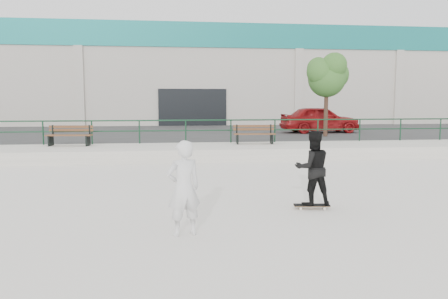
{
  "coord_description": "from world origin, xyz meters",
  "views": [
    {
      "loc": [
        -1.7,
        -8.34,
        2.38
      ],
      "look_at": [
        -0.41,
        2.0,
        1.2
      ],
      "focal_mm": 35.0,
      "sensor_mm": 36.0,
      "label": 1
    }
  ],
  "objects": [
    {
      "name": "ground",
      "position": [
        0.0,
        0.0,
        0.0
      ],
      "size": [
        120.0,
        120.0,
        0.0
      ],
      "primitive_type": "plane",
      "color": "silver",
      "rests_on": "ground"
    },
    {
      "name": "ledge",
      "position": [
        0.0,
        9.5,
        0.25
      ],
      "size": [
        30.0,
        3.0,
        0.5
      ],
      "primitive_type": "cube",
      "color": "silver",
      "rests_on": "ground"
    },
    {
      "name": "parking_strip",
      "position": [
        0.0,
        18.0,
        0.25
      ],
      "size": [
        60.0,
        14.0,
        0.5
      ],
      "primitive_type": "cube",
      "color": "#2F2F2F",
      "rests_on": "ground"
    },
    {
      "name": "railing",
      "position": [
        -0.0,
        10.8,
        1.24
      ],
      "size": [
        28.0,
        0.06,
        1.03
      ],
      "color": "#153B24",
      "rests_on": "ledge"
    },
    {
      "name": "commercial_building",
      "position": [
        -0.0,
        31.99,
        4.58
      ],
      "size": [
        44.2,
        16.33,
        8.0
      ],
      "color": "#B7AFA4",
      "rests_on": "ground"
    },
    {
      "name": "bench_left",
      "position": [
        -5.8,
        10.27,
        0.92
      ],
      "size": [
        1.89,
        0.75,
        0.85
      ],
      "rotation": [
        0.0,
        0.0,
        -0.12
      ],
      "color": "brown",
      "rests_on": "ledge"
    },
    {
      "name": "bench_right",
      "position": [
        1.93,
        10.13,
        0.91
      ],
      "size": [
        1.81,
        0.61,
        0.82
      ],
      "rotation": [
        0.0,
        0.0,
        -0.05
      ],
      "color": "brown",
      "rests_on": "ledge"
    },
    {
      "name": "tree",
      "position": [
        6.38,
        13.48,
        3.69
      ],
      "size": [
        2.39,
        2.13,
        4.25
      ],
      "color": "#4F3627",
      "rests_on": "parking_strip"
    },
    {
      "name": "red_car",
      "position": [
        6.96,
        16.11,
        1.27
      ],
      "size": [
        4.55,
        1.94,
        1.53
      ],
      "primitive_type": "imported",
      "rotation": [
        0.0,
        0.0,
        1.6
      ],
      "color": "maroon",
      "rests_on": "parking_strip"
    },
    {
      "name": "skateboard",
      "position": [
        1.39,
        0.75,
        0.07
      ],
      "size": [
        0.8,
        0.3,
        0.09
      ],
      "rotation": [
        0.0,
        0.0,
        -0.13
      ],
      "color": "black",
      "rests_on": "ground"
    },
    {
      "name": "standing_skater",
      "position": [
        1.39,
        0.75,
        0.91
      ],
      "size": [
        0.8,
        0.63,
        1.62
      ],
      "primitive_type": "imported",
      "rotation": [
        0.0,
        0.0,
        3.16
      ],
      "color": "black",
      "rests_on": "skateboard"
    },
    {
      "name": "seated_skater",
      "position": [
        -1.47,
        -0.8,
        0.85
      ],
      "size": [
        0.71,
        0.57,
        1.69
      ],
      "primitive_type": "imported",
      "rotation": [
        0.0,
        0.0,
        3.45
      ],
      "color": "silver",
      "rests_on": "ground"
    }
  ]
}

